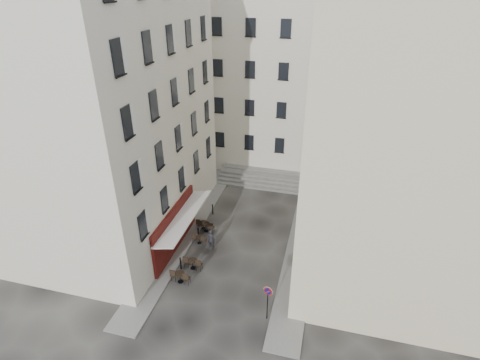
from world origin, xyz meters
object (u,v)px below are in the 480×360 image
(bistro_table_a, at_px, (180,276))
(bistro_table_b, at_px, (193,263))
(pedestrian, at_px, (211,239))
(no_parking_sign, at_px, (268,297))

(bistro_table_a, relative_size, bistro_table_b, 1.01)
(bistro_table_a, height_order, bistro_table_b, bistro_table_a)
(bistro_table_b, relative_size, pedestrian, 0.84)
(bistro_table_b, xyz_separation_m, pedestrian, (0.49, 2.48, 0.32))
(bistro_table_a, relative_size, pedestrian, 0.85)
(no_parking_sign, height_order, pedestrian, no_parking_sign)
(bistro_table_a, xyz_separation_m, bistro_table_b, (0.33, 1.44, -0.01))
(no_parking_sign, xyz_separation_m, pedestrian, (-5.25, 5.45, -0.93))
(no_parking_sign, distance_m, bistro_table_b, 6.59)
(bistro_table_a, xyz_separation_m, pedestrian, (0.82, 3.92, 0.31))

